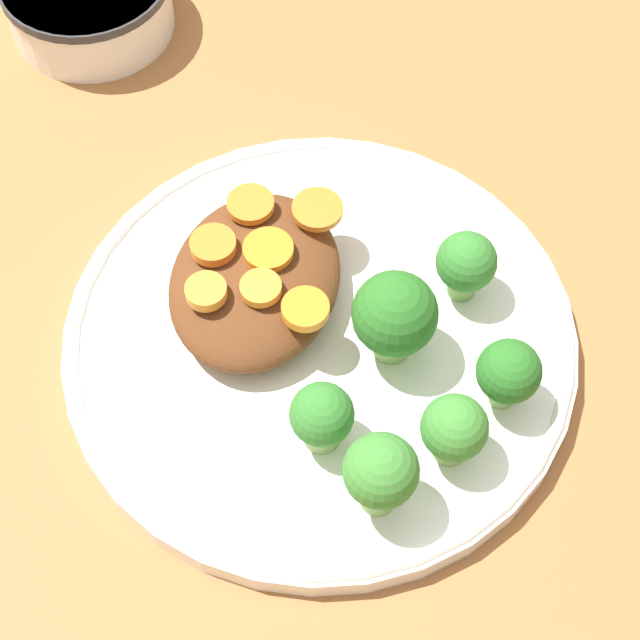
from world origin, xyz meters
TOP-DOWN VIEW (x-y plane):
  - ground_plane at (0.00, 0.00)m, footprint 4.00×4.00m
  - plate at (0.00, 0.00)m, footprint 0.27×0.27m
  - stew_mound at (-0.04, 0.02)m, footprint 0.09×0.11m
  - broccoli_floret_0 at (0.04, -0.00)m, footprint 0.04×0.04m
  - broccoli_floret_1 at (0.10, -0.02)m, footprint 0.03×0.03m
  - broccoli_floret_2 at (0.07, 0.04)m, footprint 0.03×0.03m
  - broccoli_floret_3 at (0.08, -0.05)m, footprint 0.03×0.03m
  - broccoli_floret_4 at (0.01, -0.06)m, footprint 0.03×0.03m
  - broccoli_floret_5 at (0.05, -0.08)m, footprint 0.04×0.04m
  - carrot_slice_0 at (-0.05, 0.05)m, footprint 0.03×0.03m
  - carrot_slice_1 at (-0.01, 0.06)m, footprint 0.03×0.03m
  - carrot_slice_2 at (-0.06, 0.02)m, footprint 0.02×0.02m
  - carrot_slice_3 at (-0.06, -0.01)m, footprint 0.02×0.02m
  - carrot_slice_4 at (-0.01, -0.01)m, footprint 0.02×0.02m
  - carrot_slice_5 at (-0.03, -0.00)m, footprint 0.02×0.02m
  - carrot_slice_6 at (-0.03, 0.02)m, footprint 0.03×0.03m

SIDE VIEW (x-z plane):
  - ground_plane at x=0.00m, z-range 0.00..0.00m
  - plate at x=0.00m, z-range 0.00..0.02m
  - stew_mound at x=-0.04m, z-range 0.01..0.05m
  - broccoli_floret_4 at x=0.01m, z-range 0.02..0.06m
  - broccoli_floret_3 at x=0.08m, z-range 0.02..0.06m
  - broccoli_floret_2 at x=0.07m, z-range 0.02..0.06m
  - broccoli_floret_1 at x=0.10m, z-range 0.02..0.07m
  - broccoli_floret_5 at x=0.05m, z-range 0.02..0.07m
  - broccoli_floret_0 at x=0.04m, z-range 0.02..0.08m
  - carrot_slice_1 at x=-0.01m, z-range 0.05..0.05m
  - carrot_slice_0 at x=-0.05m, z-range 0.05..0.05m
  - carrot_slice_6 at x=-0.03m, z-range 0.05..0.05m
  - carrot_slice_5 at x=-0.03m, z-range 0.05..0.05m
  - carrot_slice_2 at x=-0.06m, z-range 0.05..0.05m
  - carrot_slice_4 at x=-0.01m, z-range 0.05..0.05m
  - carrot_slice_3 at x=-0.06m, z-range 0.05..0.05m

